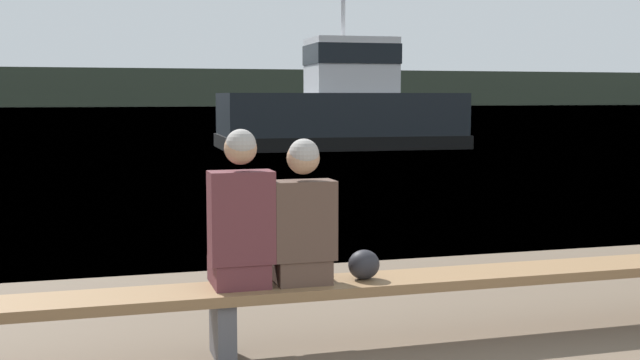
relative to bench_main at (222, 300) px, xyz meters
The scene contains 7 objects.
water_surface 122.61m from the bench_main, 89.51° to the left, with size 240.00×240.00×0.00m, color #5684A3.
far_shoreline 126.13m from the bench_main, 89.53° to the left, with size 600.00×12.00×5.86m, color #384233.
bench_main is the anchor object (origin of this frame).
person_left 0.53m from the bench_main, ahead, with size 0.41×0.43×1.02m.
person_right 0.72m from the bench_main, ahead, with size 0.41×0.43×0.95m.
shopping_bag 0.97m from the bench_main, ahead, with size 0.21×0.18×0.20m.
tugboat_red 21.17m from the bench_main, 70.27° to the left, with size 7.90×4.03×5.55m.
Camera 1 is at (-1.84, -2.16, 1.68)m, focal length 45.00 mm.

